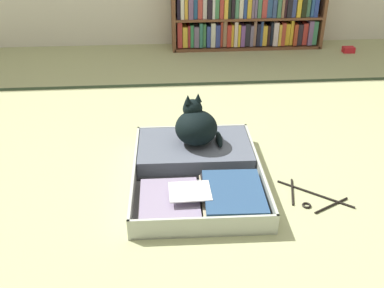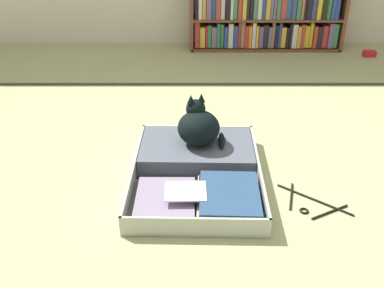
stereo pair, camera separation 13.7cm
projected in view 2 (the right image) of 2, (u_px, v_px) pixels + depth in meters
ground_plane at (227, 194)px, 2.02m from camera, size 10.00×10.00×0.00m
tatami_border at (214, 84)px, 3.20m from camera, size 4.80×0.05×0.00m
bookshelf at (267, 4)px, 3.78m from camera, size 1.36×0.26×0.80m
open_suitcase at (198, 169)px, 2.13m from camera, size 0.63×0.82×0.10m
black_cat at (198, 126)px, 2.20m from camera, size 0.27×0.27×0.26m
clothes_hanger at (310, 203)px, 1.95m from camera, size 0.30×0.27×0.01m
small_red_pouch at (369, 54)px, 3.76m from camera, size 0.10×0.07×0.05m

